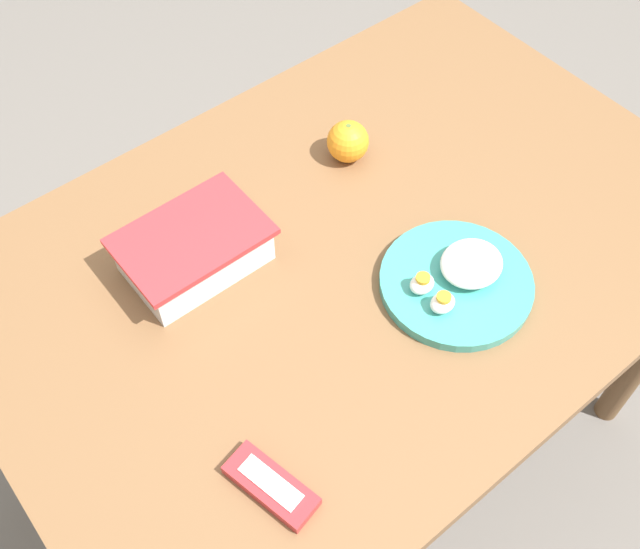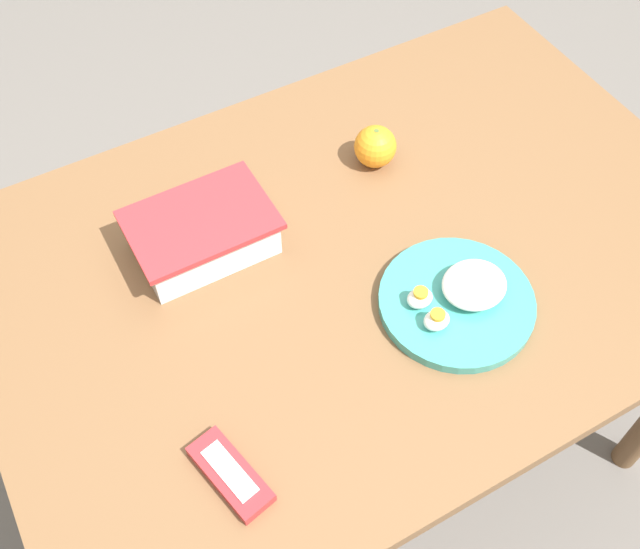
{
  "view_description": "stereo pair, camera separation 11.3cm",
  "coord_description": "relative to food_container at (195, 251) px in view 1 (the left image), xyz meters",
  "views": [
    {
      "loc": [
        -0.51,
        -0.54,
        1.7
      ],
      "look_at": [
        -0.09,
        -0.03,
        0.78
      ],
      "focal_mm": 42.0,
      "sensor_mm": 36.0,
      "label": 1
    },
    {
      "loc": [
        -0.41,
        -0.61,
        1.7
      ],
      "look_at": [
        -0.09,
        -0.03,
        0.78
      ],
      "focal_mm": 42.0,
      "sensor_mm": 36.0,
      "label": 2
    }
  ],
  "objects": [
    {
      "name": "rice_plate",
      "position": [
        0.29,
        -0.29,
        -0.02
      ],
      "size": [
        0.24,
        0.24,
        0.05
      ],
      "color": "teal",
      "rests_on": "table"
    },
    {
      "name": "table",
      "position": [
        0.22,
        -0.13,
        -0.13
      ],
      "size": [
        1.21,
        0.83,
        0.75
      ],
      "color": "brown",
      "rests_on": "ground_plane"
    },
    {
      "name": "orange_fruit",
      "position": [
        0.34,
        0.03,
        0.0
      ],
      "size": [
        0.07,
        0.07,
        0.07
      ],
      "color": "orange",
      "rests_on": "table"
    },
    {
      "name": "food_container",
      "position": [
        0.0,
        0.0,
        0.0
      ],
      "size": [
        0.22,
        0.15,
        0.07
      ],
      "color": "white",
      "rests_on": "table"
    },
    {
      "name": "candy_bar",
      "position": [
        -0.13,
        -0.37,
        -0.02
      ],
      "size": [
        0.08,
        0.14,
        0.02
      ],
      "color": "#B7282D",
      "rests_on": "table"
    },
    {
      "name": "ground_plane",
      "position": [
        0.22,
        -0.13,
        -0.78
      ],
      "size": [
        10.0,
        10.0,
        0.0
      ],
      "primitive_type": "plane",
      "color": "#66605B"
    }
  ]
}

